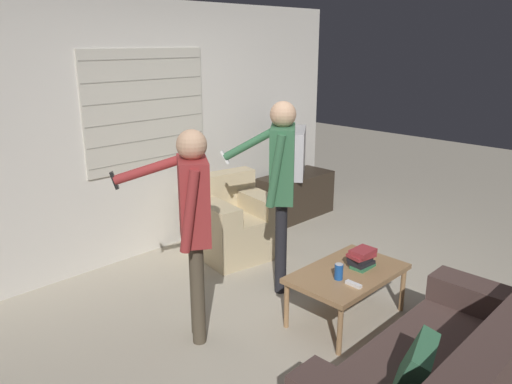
{
  "coord_description": "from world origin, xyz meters",
  "views": [
    {
      "loc": [
        -2.84,
        -2.3,
        2.16
      ],
      "look_at": [
        -0.15,
        0.41,
        1.0
      ],
      "focal_mm": 35.0,
      "sensor_mm": 36.0,
      "label": 1
    }
  ],
  "objects": [
    {
      "name": "person_right_standing",
      "position": [
        0.21,
        0.47,
        1.07
      ],
      "size": [
        0.51,
        0.81,
        1.69
      ],
      "rotation": [
        0.0,
        0.0,
        0.7
      ],
      "color": "black",
      "rests_on": "ground_plane"
    },
    {
      "name": "tv_stand",
      "position": [
        1.78,
        1.65,
        0.27
      ],
      "size": [
        1.01,
        0.46,
        0.54
      ],
      "color": "#33281E",
      "rests_on": "ground_plane"
    },
    {
      "name": "couch_blue",
      "position": [
        -0.4,
        -1.4,
        0.31
      ],
      "size": [
        1.77,
        0.88,
        0.86
      ],
      "rotation": [
        0.0,
        0.0,
        0.02
      ],
      "color": "#4C3833",
      "rests_on": "ground_plane"
    },
    {
      "name": "tv",
      "position": [
        1.78,
        1.65,
        0.83
      ],
      "size": [
        0.7,
        0.61,
        0.58
      ],
      "rotation": [
        0.0,
        0.0,
        3.8
      ],
      "color": "#B2B2B7",
      "rests_on": "tv_stand"
    },
    {
      "name": "book_stack",
      "position": [
        0.33,
        -0.3,
        0.5
      ],
      "size": [
        0.22,
        0.18,
        0.16
      ],
      "color": "#33754C",
      "rests_on": "coffee_table"
    },
    {
      "name": "wall_back",
      "position": [
        -0.0,
        2.03,
        1.28
      ],
      "size": [
        5.2,
        0.08,
        2.55
      ],
      "color": "silver",
      "rests_on": "ground_plane"
    },
    {
      "name": "armchair_beige",
      "position": [
        0.45,
        1.36,
        0.34
      ],
      "size": [
        0.9,
        0.89,
        0.82
      ],
      "rotation": [
        0.0,
        0.0,
        2.97
      ],
      "color": "#C6B289",
      "rests_on": "ground_plane"
    },
    {
      "name": "person_left_standing",
      "position": [
        -0.82,
        0.37,
        1.0
      ],
      "size": [
        0.56,
        0.74,
        1.59
      ],
      "rotation": [
        0.0,
        0.0,
        0.98
      ],
      "color": "#4C4233",
      "rests_on": "ground_plane"
    },
    {
      "name": "ground_plane",
      "position": [
        0.0,
        0.0,
        0.0
      ],
      "size": [
        16.0,
        16.0,
        0.0
      ],
      "primitive_type": "plane",
      "color": "#B2A893"
    },
    {
      "name": "floor_fan",
      "position": [
        1.02,
        1.53,
        0.18
      ],
      "size": [
        0.31,
        0.2,
        0.38
      ],
      "color": "#A8A8AD",
      "rests_on": "ground_plane"
    },
    {
      "name": "spare_remote",
      "position": [
        0.02,
        -0.44,
        0.43
      ],
      "size": [
        0.04,
        0.13,
        0.02
      ],
      "rotation": [
        0.0,
        0.0,
        -0.03
      ],
      "color": "white",
      "rests_on": "coffee_table"
    },
    {
      "name": "coffee_table",
      "position": [
        0.2,
        -0.27,
        0.38
      ],
      "size": [
        0.95,
        0.59,
        0.42
      ],
      "color": "#9E754C",
      "rests_on": "ground_plane"
    },
    {
      "name": "soda_can",
      "position": [
        0.03,
        -0.3,
        0.48
      ],
      "size": [
        0.07,
        0.07,
        0.13
      ],
      "color": "#194C9E",
      "rests_on": "coffee_table"
    }
  ]
}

